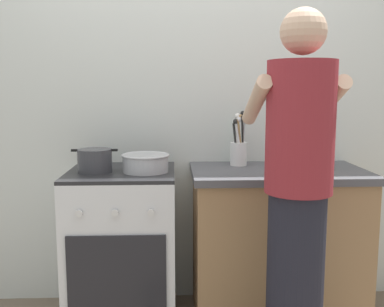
{
  "coord_description": "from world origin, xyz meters",
  "views": [
    {
      "loc": [
        -0.06,
        -2.35,
        1.35
      ],
      "look_at": [
        0.05,
        0.12,
        1.0
      ],
      "focal_mm": 41.65,
      "sensor_mm": 36.0,
      "label": 1
    }
  ],
  "objects": [
    {
      "name": "oil_bottle",
      "position": [
        0.81,
        0.14,
        0.99
      ],
      "size": [
        0.07,
        0.07,
        0.22
      ],
      "color": "gold",
      "rests_on": "countertop"
    },
    {
      "name": "utensil_crock",
      "position": [
        0.34,
        0.3,
        1.0
      ],
      "size": [
        0.1,
        0.1,
        0.33
      ],
      "color": "silver",
      "rests_on": "countertop"
    },
    {
      "name": "countertop",
      "position": [
        0.55,
        0.15,
        0.45
      ],
      "size": [
        1.0,
        0.6,
        0.9
      ],
      "color": "#99724C",
      "rests_on": "ground"
    },
    {
      "name": "back_wall",
      "position": [
        0.2,
        0.5,
        1.25
      ],
      "size": [
        3.2,
        0.1,
        2.5
      ],
      "color": "silver",
      "rests_on": "ground"
    },
    {
      "name": "stove_range",
      "position": [
        -0.35,
        0.15,
        0.45
      ],
      "size": [
        0.6,
        0.62,
        0.9
      ],
      "color": "silver",
      "rests_on": "ground"
    },
    {
      "name": "person",
      "position": [
        0.5,
        -0.42,
        0.86
      ],
      "size": [
        0.41,
        0.5,
        1.7
      ],
      "color": "black",
      "rests_on": "ground"
    },
    {
      "name": "mixing_bowl",
      "position": [
        -0.21,
        0.11,
        0.95
      ],
      "size": [
        0.27,
        0.27,
        0.1
      ],
      "color": "#B7B7BC",
      "rests_on": "stove_range"
    },
    {
      "name": "spice_bottle",
      "position": [
        0.57,
        0.14,
        0.94
      ],
      "size": [
        0.04,
        0.04,
        0.09
      ],
      "color": "silver",
      "rests_on": "countertop"
    },
    {
      "name": "pot",
      "position": [
        -0.49,
        0.11,
        0.96
      ],
      "size": [
        0.25,
        0.19,
        0.13
      ],
      "color": "#38383D",
      "rests_on": "stove_range"
    }
  ]
}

